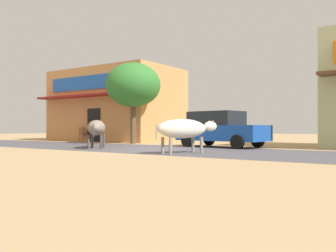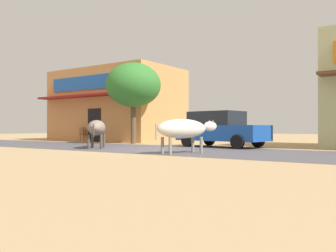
# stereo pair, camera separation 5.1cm
# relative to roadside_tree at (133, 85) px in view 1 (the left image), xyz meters

# --- Properties ---
(ground) EXTENTS (80.00, 80.00, 0.00)m
(ground) POSITION_rel_roadside_tree_xyz_m (3.90, -3.32, -3.25)
(ground) COLOR tan
(asphalt_road) EXTENTS (72.00, 5.35, 0.00)m
(asphalt_road) POSITION_rel_roadside_tree_xyz_m (3.90, -3.32, -3.25)
(asphalt_road) COLOR #504D53
(asphalt_road) RESTS_ON ground
(storefront_left_cafe) EXTENTS (8.56, 6.10, 4.83)m
(storefront_left_cafe) POSITION_rel_roadside_tree_xyz_m (-4.33, 3.30, -0.83)
(storefront_left_cafe) COLOR #C9874D
(storefront_left_cafe) RESTS_ON ground
(roadside_tree) EXTENTS (3.07, 3.07, 4.50)m
(roadside_tree) POSITION_rel_roadside_tree_xyz_m (0.00, 0.00, 0.00)
(roadside_tree) COLOR brown
(roadside_tree) RESTS_ON ground
(parked_hatchback_car) EXTENTS (4.33, 2.33, 1.64)m
(parked_hatchback_car) POSITION_rel_roadside_tree_xyz_m (5.56, -0.41, -2.41)
(parked_hatchback_car) COLOR #184AA7
(parked_hatchback_car) RESTS_ON ground
(cow_near_brown) EXTENTS (1.99, 2.25, 1.22)m
(cow_near_brown) POSITION_rel_roadside_tree_xyz_m (1.60, -4.32, -2.38)
(cow_near_brown) COLOR gray
(cow_near_brown) RESTS_ON ground
(cow_far_dark) EXTENTS (1.43, 2.49, 1.20)m
(cow_far_dark) POSITION_rel_roadside_tree_xyz_m (6.40, -4.87, -2.40)
(cow_far_dark) COLOR beige
(cow_far_dark) RESTS_ON ground
(cafe_chair_near_tree) EXTENTS (0.50, 0.50, 0.92)m
(cafe_chair_near_tree) POSITION_rel_roadside_tree_xyz_m (-4.68, 0.55, -2.74)
(cafe_chair_near_tree) COLOR brown
(cafe_chair_near_tree) RESTS_ON ground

